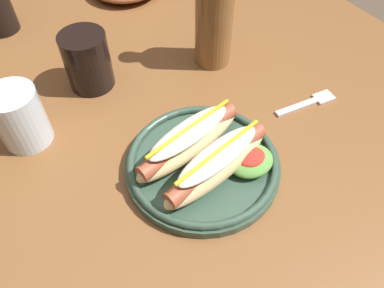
{
  "coord_description": "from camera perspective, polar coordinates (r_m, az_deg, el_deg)",
  "views": [
    {
      "loc": [
        -0.16,
        -0.46,
        1.23
      ],
      "look_at": [
        0.05,
        -0.14,
        0.77
      ],
      "focal_mm": 35.51,
      "sensor_mm": 36.0,
      "label": 1
    }
  ],
  "objects": [
    {
      "name": "glass_bottle",
      "position": [
        0.74,
        3.35,
        18.25
      ],
      "size": [
        0.07,
        0.07,
        0.25
      ],
      "color": "brown",
      "rests_on": "dining_table"
    },
    {
      "name": "dining_table",
      "position": [
        0.75,
        -8.99,
        -0.17
      ],
      "size": [
        1.23,
        1.09,
        0.74
      ],
      "color": "brown",
      "rests_on": "ground_plane"
    },
    {
      "name": "ground_plane",
      "position": [
        1.32,
        -5.39,
        -18.34
      ],
      "size": [
        8.0,
        8.0,
        0.0
      ],
      "primitive_type": "plane",
      "color": "brown"
    },
    {
      "name": "fork",
      "position": [
        0.73,
        17.25,
        5.99
      ],
      "size": [
        0.12,
        0.04,
        0.0
      ],
      "rotation": [
        0.0,
        0.0,
        -0.13
      ],
      "color": "silver",
      "rests_on": "dining_table"
    },
    {
      "name": "water_cup",
      "position": [
        0.66,
        -24.48,
        3.66
      ],
      "size": [
        0.08,
        0.08,
        0.1
      ],
      "primitive_type": "cylinder",
      "color": "silver",
      "rests_on": "dining_table"
    },
    {
      "name": "hot_dog_plate",
      "position": [
        0.58,
        1.91,
        -2.15
      ],
      "size": [
        0.24,
        0.24,
        0.08
      ],
      "color": "#334C3D",
      "rests_on": "dining_table"
    },
    {
      "name": "soda_cup",
      "position": [
        0.73,
        -15.45,
        11.95
      ],
      "size": [
        0.08,
        0.08,
        0.11
      ],
      "primitive_type": "cylinder",
      "color": "black",
      "rests_on": "dining_table"
    }
  ]
}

